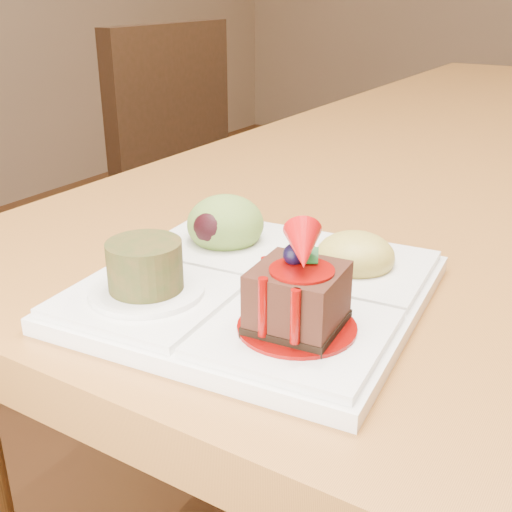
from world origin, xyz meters
The scene contains 2 objects.
chair_left centered at (-0.76, 0.00, 0.51)m, with size 0.40×0.40×0.89m.
sampler_plate centered at (-0.18, -0.75, 0.77)m, with size 0.25×0.25×0.09m.
Camera 1 is at (0.05, -1.11, 0.96)m, focal length 45.00 mm.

